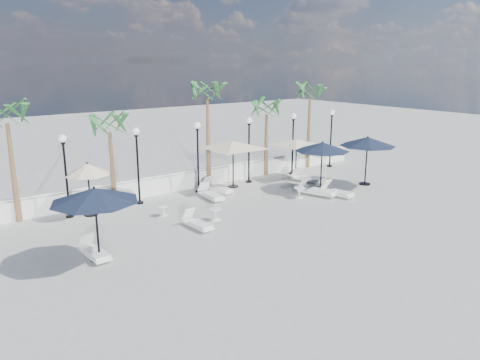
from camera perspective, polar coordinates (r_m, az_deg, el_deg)
ground at (r=20.77m, az=4.62°, el=-5.36°), size 100.00×100.00×0.00m
balustrade at (r=26.44m, az=-6.24°, el=-0.01°), size 26.00×0.30×1.01m
lamppost_1 at (r=22.34m, az=-20.55°, el=1.81°), size 0.36×0.36×3.84m
lamppost_2 at (r=23.54m, az=-12.41°, el=3.00°), size 0.36×0.36×3.84m
lamppost_3 at (r=25.17m, az=-5.18°, el=4.00°), size 0.36×0.36×3.84m
lamppost_4 at (r=27.16m, az=1.10°, el=4.82°), size 0.36×0.36×3.84m
lamppost_5 at (r=29.44m, az=6.48°, el=5.47°), size 0.36×0.36×3.84m
lamppost_6 at (r=31.93m, az=11.06°, el=5.99°), size 0.36×0.36×3.84m
palm_0 at (r=22.33m, az=-26.55°, el=6.54°), size 2.60×2.60×5.50m
palm_1 at (r=23.67m, az=-15.60°, el=5.97°), size 2.60×2.60×4.70m
palm_2 at (r=26.16m, az=-4.00°, el=10.21°), size 2.60×2.60×6.10m
palm_3 at (r=28.84m, az=3.27°, el=8.28°), size 2.60×2.60×4.90m
palm_4 at (r=31.29m, az=8.54°, el=10.06°), size 2.60×2.60×5.70m
lounger_0 at (r=18.09m, az=-17.34°, el=-8.28°), size 0.65×1.84×0.68m
lounger_1 at (r=20.27m, az=-5.24°, el=-5.24°), size 0.65×1.75×0.64m
lounger_2 at (r=24.40m, az=-3.59°, el=-1.74°), size 0.77×1.94×0.71m
lounger_3 at (r=25.54m, az=-2.86°, el=-0.99°), size 1.04×1.99×0.71m
lounger_4 at (r=25.31m, az=9.36°, el=-1.25°), size 1.29×2.20×0.79m
lounger_5 at (r=28.02m, az=8.34°, el=0.31°), size 1.25×2.18×0.78m
lounger_6 at (r=25.36m, az=11.71°, el=-1.41°), size 0.83×1.91×0.69m
side_table_0 at (r=21.99m, az=-9.31°, el=-3.61°), size 0.48×0.48×0.46m
side_table_1 at (r=21.13m, az=-2.99°, el=-4.04°), size 0.56×0.56×0.55m
side_table_2 at (r=24.66m, az=7.25°, el=-1.42°), size 0.57×0.57×0.55m
parasol_navy_left at (r=17.08m, az=-17.32°, el=-1.81°), size 3.12×3.12×2.75m
parasol_navy_mid at (r=26.14m, az=9.99°, el=3.99°), size 3.03×3.03×2.71m
parasol_navy_right at (r=27.64m, az=15.29°, el=4.51°), size 3.19×3.19×2.86m
parasol_cream_sq_a at (r=26.08m, az=-0.86°, el=4.75°), size 5.80×5.80×2.85m
parasol_cream_sq_b at (r=28.81m, az=6.92°, el=4.94°), size 5.02×5.02×2.52m
parasol_cream_small at (r=22.39m, az=-18.09°, el=1.17°), size 2.06×2.06×2.52m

